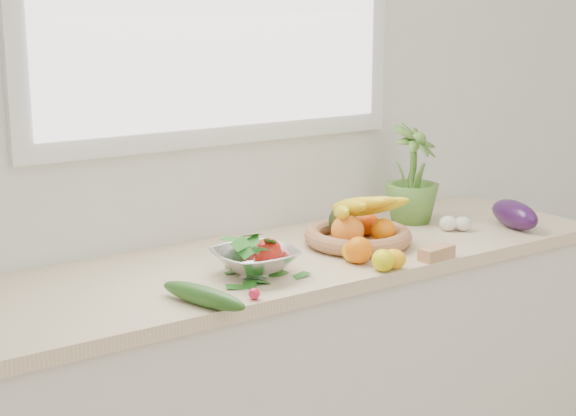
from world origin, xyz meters
TOP-DOWN VIEW (x-y plane):
  - back_wall at (0.00, 2.25)m, footprint 4.50×0.02m
  - counter_cabinet at (0.00, 1.95)m, footprint 2.20×0.58m
  - countertop at (0.00, 1.95)m, footprint 2.24×0.62m
  - orange_loose at (0.19, 1.77)m, footprint 0.08×0.08m
  - lemon_a at (0.23, 1.67)m, footprint 0.08×0.09m
  - lemon_b at (0.19, 1.67)m, footprint 0.08×0.09m
  - lemon_c at (0.18, 1.78)m, footprint 0.08×0.09m
  - apple at (-0.06, 1.86)m, footprint 0.11×0.11m
  - ginger at (0.40, 1.67)m, footprint 0.12×0.06m
  - garlic_a at (0.70, 1.87)m, footprint 0.05×0.05m
  - garlic_b at (0.66, 1.89)m, footprint 0.08×0.08m
  - garlic_c at (0.70, 1.86)m, footprint 0.07×0.07m
  - eggplant at (0.87, 1.79)m, footprint 0.14×0.25m
  - cucumber at (-0.36, 1.70)m, footprint 0.13×0.28m
  - radish at (-0.23, 1.67)m, footprint 0.04×0.04m
  - potted_herb at (0.64, 2.05)m, footprint 0.25×0.25m
  - fruit_basket at (0.30, 1.92)m, footprint 0.38×0.38m
  - colander_with_spinach at (-0.12, 1.84)m, footprint 0.23×0.23m

SIDE VIEW (x-z plane):
  - counter_cabinet at x=0.00m, z-range 0.00..0.86m
  - countertop at x=0.00m, z-range 0.86..0.90m
  - radish at x=-0.23m, z-range 0.90..0.93m
  - ginger at x=0.40m, z-range 0.90..0.94m
  - garlic_a at x=0.70m, z-range 0.90..0.94m
  - garlic_c at x=0.70m, z-range 0.90..0.95m
  - garlic_b at x=0.66m, z-range 0.90..0.95m
  - cucumber at x=-0.36m, z-range 0.90..0.95m
  - lemon_a at x=0.23m, z-range 0.90..0.96m
  - lemon_b at x=0.19m, z-range 0.90..0.96m
  - lemon_c at x=0.18m, z-range 0.90..0.96m
  - orange_loose at x=0.19m, z-range 0.90..0.98m
  - apple at x=-0.06m, z-range 0.90..0.99m
  - eggplant at x=0.87m, z-range 0.90..0.99m
  - fruit_basket at x=0.30m, z-range 0.86..1.04m
  - colander_with_spinach at x=-0.12m, z-range 0.90..1.02m
  - potted_herb at x=0.64m, z-range 0.90..1.23m
  - back_wall at x=0.00m, z-range 0.00..2.70m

